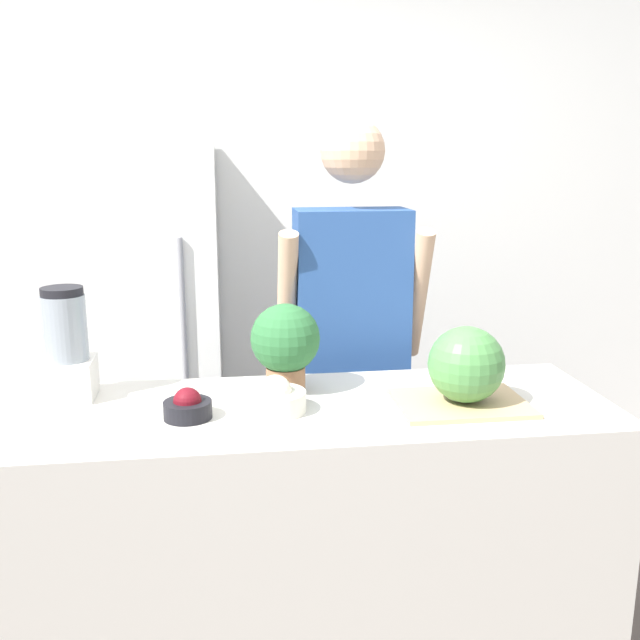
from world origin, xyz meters
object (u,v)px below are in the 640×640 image
refrigerator (140,333)px  potted_plant (285,343)px  person (351,352)px  bowl_cherries (188,407)px  watermelon (466,365)px  bowl_cream (275,398)px  blender (66,348)px

refrigerator → potted_plant: size_ratio=6.16×
person → bowl_cherries: (-0.57, -0.63, 0.04)m
potted_plant → bowl_cherries: bearing=-147.6°
refrigerator → watermelon: bearing=-50.6°
refrigerator → bowl_cream: refrigerator is taller
person → bowl_cream: size_ratio=10.03×
bowl_cream → watermelon: bearing=-2.8°
person → bowl_cherries: 0.85m
person → potted_plant: person is taller
potted_plant → blender: bearing=177.0°
blender → bowl_cream: bearing=-18.4°
watermelon → bowl_cherries: watermelon is taller
watermelon → refrigerator: bearing=129.4°
person → blender: (-0.93, -0.41, 0.16)m
refrigerator → person: person is taller
bowl_cherries → bowl_cream: bearing=4.1°
bowl_cherries → blender: blender is taller
bowl_cherries → blender: (-0.36, 0.22, 0.12)m
person → watermelon: person is taller
bowl_cherries → bowl_cream: bowl_cream is taller
person → blender: bearing=-156.2°
person → refrigerator: bearing=142.0°
watermelon → blender: (-1.16, 0.23, 0.03)m
refrigerator → bowl_cherries: bearing=-78.2°
refrigerator → bowl_cherries: 1.32m
blender → person: bearing=23.8°
refrigerator → bowl_cream: 1.37m
blender → potted_plant: size_ratio=1.22×
bowl_cherries → potted_plant: bearing=32.4°
bowl_cream → blender: 0.65m
refrigerator → potted_plant: refrigerator is taller
refrigerator → watermelon: refrigerator is taller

